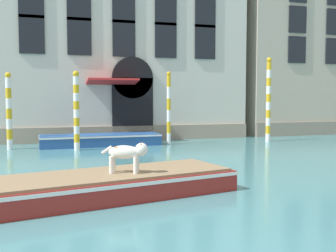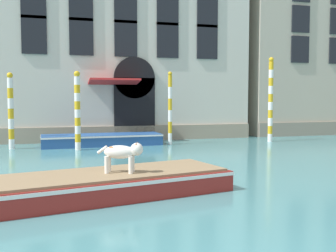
# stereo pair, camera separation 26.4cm
# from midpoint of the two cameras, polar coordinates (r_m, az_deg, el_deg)

# --- Properties ---
(palazzo_left) EXTENTS (14.56, 7.40, 13.32)m
(palazzo_left) POSITION_cam_midpoint_polar(r_m,az_deg,el_deg) (24.76, -8.01, 14.08)
(palazzo_left) COLOR beige
(palazzo_left) RESTS_ON ground_plane
(palazzo_right) EXTENTS (13.47, 6.13, 13.26)m
(palazzo_right) POSITION_cam_midpoint_polar(r_m,az_deg,el_deg) (30.62, 21.09, 11.83)
(palazzo_right) COLOR #B2A893
(palazzo_right) RESTS_ON ground_plane
(boat_foreground) EXTENTS (8.53, 3.68, 0.55)m
(boat_foreground) POSITION_cam_midpoint_polar(r_m,az_deg,el_deg) (9.09, -16.21, -8.79)
(boat_foreground) COLOR maroon
(boat_foreground) RESTS_ON ground_plane
(dog_on_deck) EXTENTS (1.04, 0.58, 0.73)m
(dog_on_deck) POSITION_cam_midpoint_polar(r_m,az_deg,el_deg) (9.20, -6.72, -3.87)
(dog_on_deck) COLOR silver
(dog_on_deck) RESTS_ON boat_foreground
(boat_moored_near_palazzo) EXTENTS (5.83, 1.95, 0.55)m
(boat_moored_near_palazzo) POSITION_cam_midpoint_polar(r_m,az_deg,el_deg) (19.54, -10.11, -1.96)
(boat_moored_near_palazzo) COLOR #234C8C
(boat_moored_near_palazzo) RESTS_ON ground_plane
(mooring_pole_0) EXTENTS (0.26, 0.26, 4.47)m
(mooring_pole_0) POSITION_cam_midpoint_polar(r_m,az_deg,el_deg) (21.57, 14.03, 3.77)
(mooring_pole_0) COLOR white
(mooring_pole_0) RESTS_ON ground_plane
(mooring_pole_1) EXTENTS (0.20, 0.20, 3.63)m
(mooring_pole_1) POSITION_cam_midpoint_polar(r_m,az_deg,el_deg) (19.55, -0.28, 2.64)
(mooring_pole_1) COLOR white
(mooring_pole_1) RESTS_ON ground_plane
(mooring_pole_3) EXTENTS (0.26, 0.26, 3.47)m
(mooring_pole_3) POSITION_cam_midpoint_polar(r_m,az_deg,el_deg) (19.05, -22.46, 2.08)
(mooring_pole_3) COLOR white
(mooring_pole_3) RESTS_ON ground_plane
(mooring_pole_4) EXTENTS (0.26, 0.26, 3.51)m
(mooring_pole_4) POSITION_cam_midpoint_polar(r_m,az_deg,el_deg) (17.80, -13.57, 2.22)
(mooring_pole_4) COLOR white
(mooring_pole_4) RESTS_ON ground_plane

